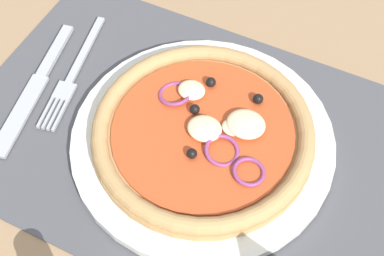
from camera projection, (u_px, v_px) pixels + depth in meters
The scene contains 6 objects.
ground_plane at pixel (188, 145), 62.24cm from camera, with size 190.00×140.00×2.40cm, color #9E7A56.
placemat at pixel (188, 138), 61.08cm from camera, with size 50.48×34.21×0.40cm, color #4C4C51.
plate at pixel (204, 138), 60.13cm from camera, with size 28.80×28.80×1.19cm, color silver.
pizza at pixel (205, 130), 58.75cm from camera, with size 24.04×24.04×2.57cm.
fork at pixel (72, 76), 65.56cm from camera, with size 4.89×17.96×0.44cm.
knife at pixel (35, 88), 64.52cm from camera, with size 5.21×19.97×0.62cm.
Camera 1 is at (-15.11, 29.78, 51.36)cm, focal length 51.24 mm.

